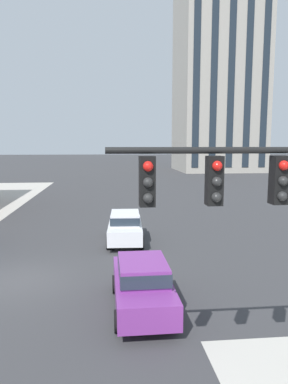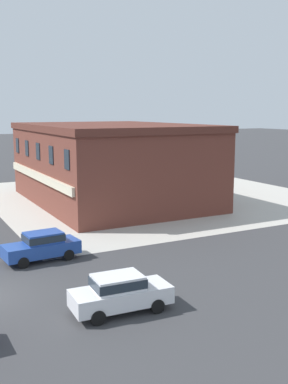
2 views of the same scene
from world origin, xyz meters
name	(u,v)px [view 2 (image 2 of 2)]	position (x,y,z in m)	size (l,w,h in m)	color
sidewalk_far_corner	(151,195)	(-20.00, 20.00, 0.00)	(32.00, 32.00, 0.02)	#B7B2A8
car_main_northbound_far	(120,292)	(4.41, 5.09, 0.92)	(2.07, 4.49, 1.68)	silver
car_main_southbound_far	(42,245)	(-4.23, 4.04, 0.92)	(2.13, 4.52, 1.68)	#23479E
storefront_block_near_corner	(111,163)	(-19.03, 15.01, 3.76)	(20.46, 14.42, 7.49)	brown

